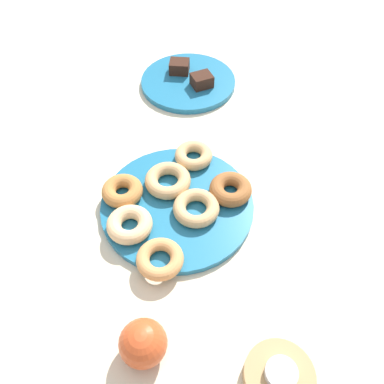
{
  "coord_description": "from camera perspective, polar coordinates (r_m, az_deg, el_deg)",
  "views": [
    {
      "loc": [
        0.47,
        -0.04,
        0.64
      ],
      "look_at": [
        0.0,
        0.03,
        0.04
      ],
      "focal_mm": 36.77,
      "sensor_mm": 36.0,
      "label": 1
    }
  ],
  "objects": [
    {
      "name": "candle_holder",
      "position": [
        0.66,
        12.47,
        -24.69
      ],
      "size": [
        0.11,
        0.11,
        0.03
      ],
      "primitive_type": "cylinder",
      "color": "tan",
      "rests_on": "ground_plane"
    },
    {
      "name": "brownie_near",
      "position": [
        1.1,
        -1.85,
        17.71
      ],
      "size": [
        0.05,
        0.06,
        0.03
      ],
      "primitive_type": "cube",
      "rotation": [
        0.0,
        0.0,
        -0.23
      ],
      "color": "#381E14",
      "rests_on": "cake_plate"
    },
    {
      "name": "apple",
      "position": [
        0.64,
        -7.11,
        -20.93
      ],
      "size": [
        0.07,
        0.07,
        0.07
      ],
      "primitive_type": "sphere",
      "color": "#CC4C23",
      "rests_on": "ground_plane"
    },
    {
      "name": "donut_3",
      "position": [
        0.81,
        -3.52,
        1.69
      ],
      "size": [
        0.13,
        0.13,
        0.03
      ],
      "primitive_type": "torus",
      "rotation": [
        0.0,
        0.0,
        2.15
      ],
      "color": "tan",
      "rests_on": "donut_plate"
    },
    {
      "name": "tealight",
      "position": [
        0.64,
        12.8,
        -24.23
      ],
      "size": [
        0.05,
        0.05,
        0.01
      ],
      "primitive_type": "cylinder",
      "color": "silver",
      "rests_on": "candle_holder"
    },
    {
      "name": "donut_0",
      "position": [
        0.76,
        0.61,
        -2.33
      ],
      "size": [
        0.1,
        0.1,
        0.03
      ],
      "primitive_type": "torus",
      "rotation": [
        0.0,
        0.0,
        1.68
      ],
      "color": "tan",
      "rests_on": "donut_plate"
    },
    {
      "name": "donut_plate",
      "position": [
        0.79,
        -2.15,
        -1.92
      ],
      "size": [
        0.31,
        0.31,
        0.01
      ],
      "primitive_type": "cylinder",
      "color": "#1E6B93",
      "rests_on": "ground_plane"
    },
    {
      "name": "cake_plate",
      "position": [
        1.09,
        -0.55,
        15.68
      ],
      "size": [
        0.25,
        0.25,
        0.02
      ],
      "primitive_type": "cylinder",
      "color": "#1E6B93",
      "rests_on": "ground_plane"
    },
    {
      "name": "donut_4",
      "position": [
        0.75,
        -9.04,
        -4.66
      ],
      "size": [
        0.11,
        0.11,
        0.03
      ],
      "primitive_type": "torus",
      "rotation": [
        0.0,
        0.0,
        4.42
      ],
      "color": "#EABC84",
      "rests_on": "donut_plate"
    },
    {
      "name": "donut_2",
      "position": [
        0.8,
        -10.07,
        0.16
      ],
      "size": [
        0.11,
        0.11,
        0.03
      ],
      "primitive_type": "torus",
      "rotation": [
        0.0,
        0.0,
        0.6
      ],
      "color": "#BC7A3D",
      "rests_on": "donut_plate"
    },
    {
      "name": "donut_6",
      "position": [
        0.79,
        5.61,
        0.4
      ],
      "size": [
        0.12,
        0.12,
        0.03
      ],
      "primitive_type": "torus",
      "rotation": [
        0.0,
        0.0,
        3.92
      ],
      "color": "#995B2D",
      "rests_on": "donut_plate"
    },
    {
      "name": "donut_1",
      "position": [
        0.7,
        -4.67,
        -9.66
      ],
      "size": [
        0.1,
        0.1,
        0.02
      ],
      "primitive_type": "torus",
      "rotation": [
        0.0,
        0.0,
        4.44
      ],
      "color": "tan",
      "rests_on": "donut_plate"
    },
    {
      "name": "donut_5",
      "position": [
        0.85,
        0.23,
        5.31
      ],
      "size": [
        0.08,
        0.08,
        0.03
      ],
      "primitive_type": "torus",
      "rotation": [
        0.0,
        0.0,
        4.68
      ],
      "color": "tan",
      "rests_on": "donut_plate"
    },
    {
      "name": "brownie_far",
      "position": [
        1.05,
        1.43,
        15.88
      ],
      "size": [
        0.06,
        0.06,
        0.03
      ],
      "primitive_type": "cube",
      "rotation": [
        0.0,
        0.0,
        0.27
      ],
      "color": "#381E14",
      "rests_on": "cake_plate"
    },
    {
      "name": "ground_plane",
      "position": [
        0.8,
        -2.14,
        -2.22
      ],
      "size": [
        2.4,
        2.4,
        0.0
      ],
      "primitive_type": "plane",
      "color": "beige"
    }
  ]
}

